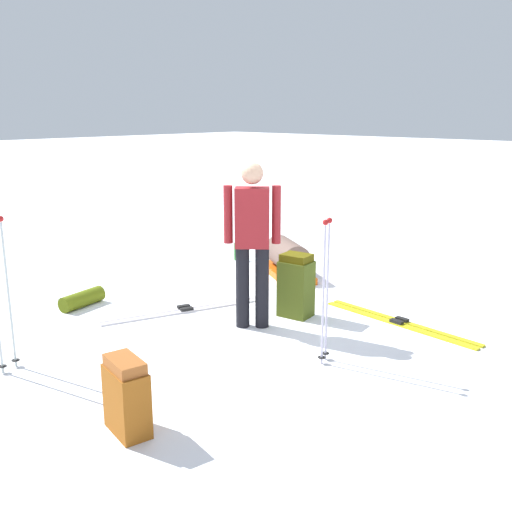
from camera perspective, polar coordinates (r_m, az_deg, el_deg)
ground_plane at (r=6.35m, az=0.00°, el=-6.14°), size 80.00×80.00×0.00m
skier_standing at (r=5.87m, az=-0.37°, el=1.89°), size 0.40×0.45×1.70m
ski_pair_near at (r=6.64m, az=-6.91°, el=-5.21°), size 1.86×0.83×0.05m
ski_pair_far at (r=6.39m, az=13.78°, el=-6.31°), size 0.33×1.84×0.05m
backpack_large_dark at (r=6.35m, az=3.92°, el=-2.93°), size 0.31×0.37×0.69m
backpack_bright at (r=4.24m, az=-12.50°, el=-13.23°), size 0.28×0.41×0.55m
ski_poles_planted_near at (r=5.11m, az=6.80°, el=-2.75°), size 0.17×0.10×1.30m
ski_poles_planted_far at (r=5.35m, az=-23.61°, el=-2.84°), size 0.21×0.11×1.34m
gear_sled at (r=7.92m, az=3.06°, el=-0.34°), size 0.95×1.17×0.49m
sleeping_mat_rolled at (r=6.99m, az=-16.58°, el=-4.04°), size 0.57×0.28×0.18m
thermos_bottle at (r=8.77m, az=-1.92°, el=0.45°), size 0.07×0.07×0.26m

